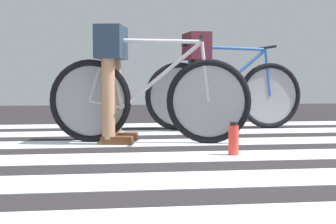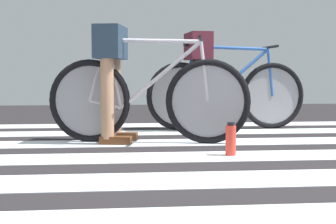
# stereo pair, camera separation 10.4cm
# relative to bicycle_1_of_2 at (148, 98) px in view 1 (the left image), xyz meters

# --- Properties ---
(ground) EXTENTS (18.00, 14.00, 0.02)m
(ground) POSITION_rel_bicycle_1_of_2_xyz_m (0.31, -1.38, -0.40)
(ground) COLOR black
(crosswalk_markings) EXTENTS (5.48, 5.74, 0.00)m
(crosswalk_markings) POSITION_rel_bicycle_1_of_2_xyz_m (0.28, -1.15, -0.38)
(crosswalk_markings) COLOR silver
(crosswalk_markings) RESTS_ON ground
(bicycle_1_of_2) EXTENTS (1.71, 0.57, 0.93)m
(bicycle_1_of_2) POSITION_rel_bicycle_1_of_2_xyz_m (0.00, 0.00, 0.00)
(bicycle_1_of_2) COLOR black
(bicycle_1_of_2) RESTS_ON ground
(cyclist_1_of_2) EXTENTS (0.39, 0.45, 1.00)m
(cyclist_1_of_2) POSITION_rel_bicycle_1_of_2_xyz_m (-0.30, 0.06, 0.26)
(cyclist_1_of_2) COLOR #A87A5B
(cyclist_1_of_2) RESTS_ON ground
(bicycle_2_of_2) EXTENTS (1.73, 0.52, 0.93)m
(bicycle_2_of_2) POSITION_rel_bicycle_1_of_2_xyz_m (0.90, 0.95, 0.00)
(bicycle_2_of_2) COLOR black
(bicycle_2_of_2) RESTS_ON ground
(cyclist_2_of_2) EXTENTS (0.34, 0.43, 1.02)m
(cyclist_2_of_2) POSITION_rel_bicycle_1_of_2_xyz_m (0.59, 0.92, 0.28)
(cyclist_2_of_2) COLOR brown
(cyclist_2_of_2) RESTS_ON ground
(water_bottle) EXTENTS (0.07, 0.07, 0.24)m
(water_bottle) POSITION_rel_bicycle_1_of_2_xyz_m (0.56, -0.74, -0.27)
(water_bottle) COLOR red
(water_bottle) RESTS_ON ground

